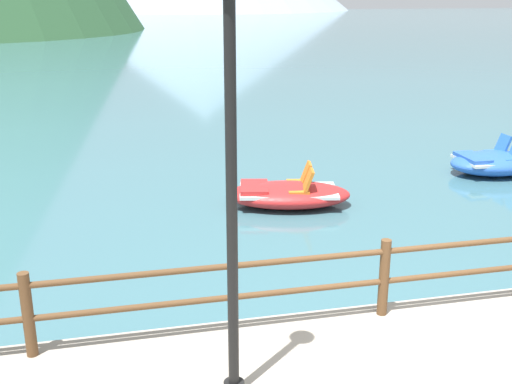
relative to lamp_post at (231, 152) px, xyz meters
name	(u,v)px	position (x,y,z in m)	size (l,w,h in m)	color
ground_plane	(154,53)	(2.01, 39.57, -2.78)	(200.00, 200.00, 0.00)	#3D6B75
dock_railing	(385,270)	(2.01, 1.12, -1.81)	(23.92, 0.12, 0.95)	brown
lamp_post	(231,152)	(0.00, 0.00, 0.00)	(0.28, 0.28, 3.94)	black
pedal_boat_0	(287,194)	(2.30, 6.29, -2.53)	(2.66, 1.75, 0.82)	red
pedal_boat_3	(495,162)	(7.61, 7.42, -2.51)	(2.17, 1.42, 0.85)	blue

